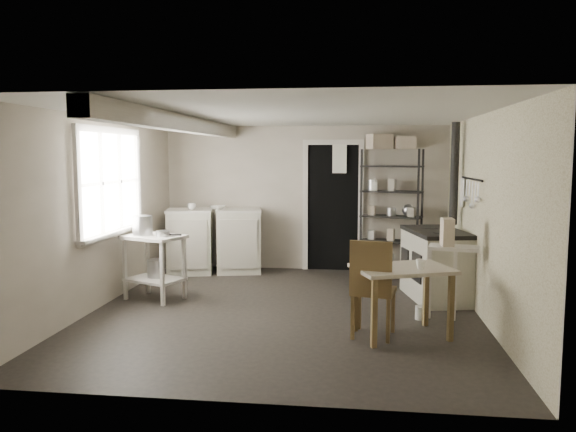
# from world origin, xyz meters

# --- Properties ---
(floor) EXTENTS (5.00, 5.00, 0.00)m
(floor) POSITION_xyz_m (0.00, 0.00, 0.00)
(floor) COLOR black
(floor) RESTS_ON ground
(ceiling) EXTENTS (5.00, 5.00, 0.00)m
(ceiling) POSITION_xyz_m (0.00, 0.00, 2.30)
(ceiling) COLOR beige
(ceiling) RESTS_ON wall_back
(wall_back) EXTENTS (4.50, 0.02, 2.30)m
(wall_back) POSITION_xyz_m (0.00, 2.50, 1.15)
(wall_back) COLOR #B9AE9E
(wall_back) RESTS_ON ground
(wall_front) EXTENTS (4.50, 0.02, 2.30)m
(wall_front) POSITION_xyz_m (0.00, -2.50, 1.15)
(wall_front) COLOR #B9AE9E
(wall_front) RESTS_ON ground
(wall_left) EXTENTS (0.02, 5.00, 2.30)m
(wall_left) POSITION_xyz_m (-2.25, 0.00, 1.15)
(wall_left) COLOR #B9AE9E
(wall_left) RESTS_ON ground
(wall_right) EXTENTS (0.02, 5.00, 2.30)m
(wall_right) POSITION_xyz_m (2.25, 0.00, 1.15)
(wall_right) COLOR #B9AE9E
(wall_right) RESTS_ON ground
(window) EXTENTS (0.12, 1.76, 1.28)m
(window) POSITION_xyz_m (-2.22, 0.20, 1.50)
(window) COLOR beige
(window) RESTS_ON wall_left
(doorway) EXTENTS (0.96, 0.10, 2.08)m
(doorway) POSITION_xyz_m (0.45, 2.47, 1.00)
(doorway) COLOR beige
(doorway) RESTS_ON ground
(ceiling_beam) EXTENTS (0.18, 5.00, 0.18)m
(ceiling_beam) POSITION_xyz_m (-1.20, 0.00, 2.20)
(ceiling_beam) COLOR beige
(ceiling_beam) RESTS_ON ceiling
(wallpaper_panel) EXTENTS (0.01, 5.00, 2.30)m
(wallpaper_panel) POSITION_xyz_m (2.24, 0.00, 1.15)
(wallpaper_panel) COLOR beige
(wallpaper_panel) RESTS_ON wall_right
(utensil_rail) EXTENTS (0.06, 1.20, 0.44)m
(utensil_rail) POSITION_xyz_m (2.19, 0.60, 1.55)
(utensil_rail) COLOR silver
(utensil_rail) RESTS_ON wall_right
(prep_table) EXTENTS (0.86, 0.75, 0.82)m
(prep_table) POSITION_xyz_m (-1.72, 0.35, 0.40)
(prep_table) COLOR beige
(prep_table) RESTS_ON ground
(stockpot) EXTENTS (0.33, 0.33, 0.27)m
(stockpot) POSITION_xyz_m (-1.87, 0.35, 0.94)
(stockpot) COLOR silver
(stockpot) RESTS_ON prep_table
(saucepan) EXTENTS (0.18, 0.18, 0.10)m
(saucepan) POSITION_xyz_m (-1.57, 0.27, 0.85)
(saucepan) COLOR silver
(saucepan) RESTS_ON prep_table
(bucket) EXTENTS (0.27, 0.27, 0.24)m
(bucket) POSITION_xyz_m (-1.72, 0.39, 0.39)
(bucket) COLOR silver
(bucket) RESTS_ON prep_table
(base_cabinets) EXTENTS (1.62, 0.96, 1.00)m
(base_cabinets) POSITION_xyz_m (-1.39, 2.08, 0.46)
(base_cabinets) COLOR beige
(base_cabinets) RESTS_ON ground
(mixing_bowl) EXTENTS (0.37, 0.37, 0.07)m
(mixing_bowl) POSITION_xyz_m (-1.33, 2.08, 0.96)
(mixing_bowl) COLOR white
(mixing_bowl) RESTS_ON base_cabinets
(counter_cup) EXTENTS (0.17, 0.17, 0.10)m
(counter_cup) POSITION_xyz_m (-1.71, 1.95, 0.97)
(counter_cup) COLOR white
(counter_cup) RESTS_ON base_cabinets
(shelf_rack) EXTENTS (0.98, 0.61, 1.93)m
(shelf_rack) POSITION_xyz_m (1.36, 2.31, 0.95)
(shelf_rack) COLOR black
(shelf_rack) RESTS_ON ground
(shelf_jar) EXTENTS (0.09, 0.09, 0.19)m
(shelf_jar) POSITION_xyz_m (1.10, 2.34, 1.37)
(shelf_jar) COLOR white
(shelf_jar) RESTS_ON shelf_rack
(storage_box_a) EXTENTS (0.42, 0.39, 0.23)m
(storage_box_a) POSITION_xyz_m (1.16, 2.34, 2.01)
(storage_box_a) COLOR beige
(storage_box_a) RESTS_ON shelf_rack
(storage_box_b) EXTENTS (0.31, 0.29, 0.19)m
(storage_box_b) POSITION_xyz_m (1.55, 2.31, 1.99)
(storage_box_b) COLOR beige
(storage_box_b) RESTS_ON shelf_rack
(stove) EXTENTS (0.84, 1.23, 0.89)m
(stove) POSITION_xyz_m (1.84, 0.80, 0.44)
(stove) COLOR beige
(stove) RESTS_ON ground
(stovepipe) EXTENTS (0.13, 0.13, 1.31)m
(stovepipe) POSITION_xyz_m (2.12, 1.31, 1.59)
(stovepipe) COLOR black
(stovepipe) RESTS_ON stove
(side_ledge) EXTENTS (0.59, 0.40, 0.84)m
(side_ledge) POSITION_xyz_m (1.90, -0.13, 0.43)
(side_ledge) COLOR beige
(side_ledge) RESTS_ON ground
(oats_box) EXTENTS (0.13, 0.21, 0.31)m
(oats_box) POSITION_xyz_m (1.83, -0.14, 1.01)
(oats_box) COLOR beige
(oats_box) RESTS_ON side_ledge
(work_table) EXTENTS (1.11, 0.94, 0.71)m
(work_table) POSITION_xyz_m (1.30, -0.77, 0.38)
(work_table) COLOR #BFB6A3
(work_table) RESTS_ON ground
(table_cup) EXTENTS (0.11, 0.11, 0.09)m
(table_cup) POSITION_xyz_m (1.47, -0.84, 0.81)
(table_cup) COLOR white
(table_cup) RESTS_ON work_table
(chair) EXTENTS (0.49, 0.51, 1.01)m
(chair) POSITION_xyz_m (1.01, -0.80, 0.48)
(chair) COLOR brown
(chair) RESTS_ON ground
(flour_sack) EXTENTS (0.44, 0.40, 0.46)m
(flour_sack) POSITION_xyz_m (1.16, 1.93, 0.24)
(flour_sack) COLOR silver
(flour_sack) RESTS_ON ground
(floor_crock) EXTENTS (0.13, 0.13, 0.15)m
(floor_crock) POSITION_xyz_m (1.56, -0.15, 0.07)
(floor_crock) COLOR white
(floor_crock) RESTS_ON ground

